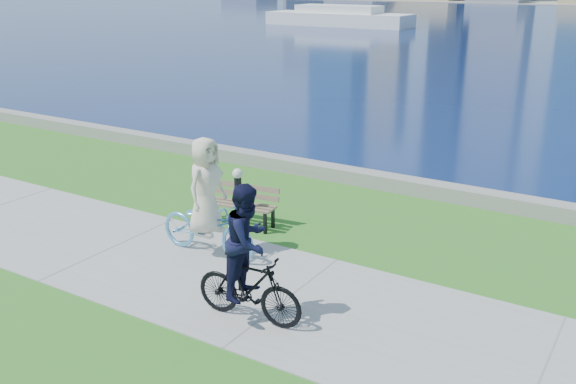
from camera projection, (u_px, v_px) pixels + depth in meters
name	position (u px, v px, depth m)	size (l,w,h in m)	color
ground	(287.00, 299.00, 10.54)	(320.00, 320.00, 0.00)	#26651A
concrete_path	(287.00, 298.00, 10.53)	(80.00, 3.50, 0.02)	gray
seawall	(422.00, 188.00, 15.47)	(90.00, 0.50, 0.35)	gray
ferry_near	(339.00, 17.00, 66.29)	(15.27, 4.36, 2.07)	silver
park_bench	(241.00, 201.00, 13.55)	(1.68, 0.76, 0.84)	black
bollard_lamp	(238.00, 195.00, 13.15)	(0.22, 0.22, 1.34)	black
cyclist_woman	(207.00, 212.00, 11.93)	(0.75, 2.12, 2.28)	#5BA7DD
cyclist_man	(248.00, 265.00, 9.58)	(0.72, 1.82, 2.19)	black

